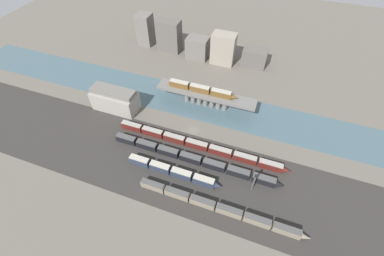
{
  "coord_description": "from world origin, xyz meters",
  "views": [
    {
      "loc": [
        29.64,
        -83.6,
        99.36
      ],
      "look_at": [
        0.0,
        -1.65,
        3.55
      ],
      "focal_mm": 24.0,
      "sensor_mm": 36.0,
      "label": 1
    }
  ],
  "objects_px": {
    "train_on_bridge": "(202,89)",
    "train_yard_outer": "(199,145)",
    "train_yard_far": "(193,159)",
    "train_yard_near": "(218,207)",
    "warehouse_building": "(115,100)",
    "signal_tower": "(254,183)",
    "train_yard_mid": "(173,171)"
  },
  "relations": [
    {
      "from": "signal_tower",
      "to": "train_yard_near",
      "type": "bearing_deg",
      "value": -128.83
    },
    {
      "from": "train_on_bridge",
      "to": "signal_tower",
      "type": "bearing_deg",
      "value": -49.87
    },
    {
      "from": "train_yard_outer",
      "to": "train_yard_far",
      "type": "bearing_deg",
      "value": -89.75
    },
    {
      "from": "train_yard_near",
      "to": "signal_tower",
      "type": "distance_m",
      "value": 17.94
    },
    {
      "from": "train_on_bridge",
      "to": "train_yard_far",
      "type": "bearing_deg",
      "value": -77.23
    },
    {
      "from": "warehouse_building",
      "to": "signal_tower",
      "type": "relative_size",
      "value": 2.16
    },
    {
      "from": "train_yard_near",
      "to": "train_yard_far",
      "type": "distance_m",
      "value": 25.73
    },
    {
      "from": "train_yard_near",
      "to": "train_yard_mid",
      "type": "relative_size",
      "value": 1.6
    },
    {
      "from": "train_yard_far",
      "to": "warehouse_building",
      "type": "height_order",
      "value": "warehouse_building"
    },
    {
      "from": "train_yard_near",
      "to": "signal_tower",
      "type": "height_order",
      "value": "signal_tower"
    },
    {
      "from": "train_yard_near",
      "to": "train_yard_mid",
      "type": "bearing_deg",
      "value": 158.36
    },
    {
      "from": "train_yard_mid",
      "to": "train_yard_outer",
      "type": "distance_m",
      "value": 18.97
    },
    {
      "from": "train_yard_near",
      "to": "train_yard_mid",
      "type": "xyz_separation_m",
      "value": [
        -23.66,
        9.39,
        0.18
      ]
    },
    {
      "from": "warehouse_building",
      "to": "signal_tower",
      "type": "distance_m",
      "value": 84.84
    },
    {
      "from": "train_yard_mid",
      "to": "train_yard_near",
      "type": "bearing_deg",
      "value": -21.64
    },
    {
      "from": "train_yard_near",
      "to": "train_yard_mid",
      "type": "height_order",
      "value": "train_yard_mid"
    },
    {
      "from": "train_yard_outer",
      "to": "signal_tower",
      "type": "bearing_deg",
      "value": -25.65
    },
    {
      "from": "train_on_bridge",
      "to": "train_yard_far",
      "type": "height_order",
      "value": "train_on_bridge"
    },
    {
      "from": "train_yard_far",
      "to": "signal_tower",
      "type": "xyz_separation_m",
      "value": [
        28.45,
        -5.25,
        3.83
      ]
    },
    {
      "from": "train_on_bridge",
      "to": "train_yard_mid",
      "type": "height_order",
      "value": "train_on_bridge"
    },
    {
      "from": "train_on_bridge",
      "to": "train_yard_outer",
      "type": "relative_size",
      "value": 0.46
    },
    {
      "from": "train_yard_near",
      "to": "train_yard_far",
      "type": "xyz_separation_m",
      "value": [
        -17.46,
        18.9,
        0.01
      ]
    },
    {
      "from": "train_yard_far",
      "to": "signal_tower",
      "type": "bearing_deg",
      "value": -10.47
    },
    {
      "from": "train_yard_far",
      "to": "train_yard_near",
      "type": "bearing_deg",
      "value": -47.27
    },
    {
      "from": "train_yard_near",
      "to": "train_yard_mid",
      "type": "distance_m",
      "value": 25.45
    },
    {
      "from": "train_yard_outer",
      "to": "warehouse_building",
      "type": "bearing_deg",
      "value": 167.75
    },
    {
      "from": "signal_tower",
      "to": "train_yard_mid",
      "type": "bearing_deg",
      "value": -172.98
    },
    {
      "from": "train_yard_far",
      "to": "signal_tower",
      "type": "relative_size",
      "value": 7.12
    },
    {
      "from": "train_yard_near",
      "to": "train_yard_far",
      "type": "bearing_deg",
      "value": 132.73
    },
    {
      "from": "train_yard_outer",
      "to": "train_on_bridge",
      "type": "bearing_deg",
      "value": 106.07
    },
    {
      "from": "train_yard_mid",
      "to": "signal_tower",
      "type": "relative_size",
      "value": 3.82
    },
    {
      "from": "signal_tower",
      "to": "train_on_bridge",
      "type": "bearing_deg",
      "value": 130.13
    }
  ]
}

